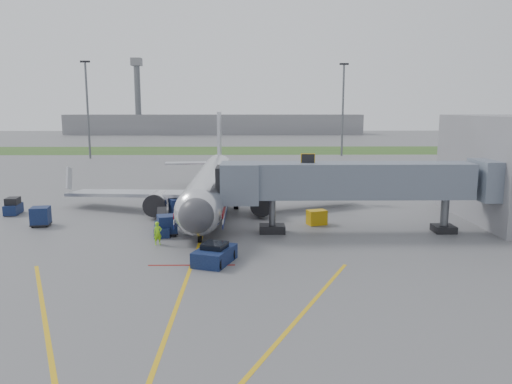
{
  "coord_description": "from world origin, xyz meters",
  "views": [
    {
      "loc": [
        3.95,
        -37.14,
        10.73
      ],
      "look_at": [
        4.63,
        7.34,
        3.2
      ],
      "focal_mm": 35.0,
      "sensor_mm": 36.0,
      "label": 1
    }
  ],
  "objects_px": {
    "pushback_tug": "(215,255)",
    "belt_loader": "(162,228)",
    "ramp_worker": "(158,233)",
    "airliner": "(211,185)",
    "baggage_tug": "(13,207)"
  },
  "relations": [
    {
      "from": "airliner",
      "to": "belt_loader",
      "type": "bearing_deg",
      "value": -108.5
    },
    {
      "from": "airliner",
      "to": "baggage_tug",
      "type": "distance_m",
      "value": 20.29
    },
    {
      "from": "belt_loader",
      "to": "pushback_tug",
      "type": "bearing_deg",
      "value": -58.37
    },
    {
      "from": "pushback_tug",
      "to": "ramp_worker",
      "type": "relative_size",
      "value": 2.16
    },
    {
      "from": "belt_loader",
      "to": "ramp_worker",
      "type": "distance_m",
      "value": 3.45
    },
    {
      "from": "airliner",
      "to": "ramp_worker",
      "type": "relative_size",
      "value": 19.36
    },
    {
      "from": "ramp_worker",
      "to": "airliner",
      "type": "bearing_deg",
      "value": 47.09
    },
    {
      "from": "pushback_tug",
      "to": "baggage_tug",
      "type": "xyz_separation_m",
      "value": [
        -21.65,
        16.58,
        0.15
      ]
    },
    {
      "from": "airliner",
      "to": "belt_loader",
      "type": "relative_size",
      "value": 8.74
    },
    {
      "from": "belt_loader",
      "to": "ramp_worker",
      "type": "xyz_separation_m",
      "value": [
        0.26,
        -3.42,
        0.44
      ]
    },
    {
      "from": "pushback_tug",
      "to": "airliner",
      "type": "bearing_deg",
      "value": 94.77
    },
    {
      "from": "baggage_tug",
      "to": "belt_loader",
      "type": "relative_size",
      "value": 0.63
    },
    {
      "from": "belt_loader",
      "to": "ramp_worker",
      "type": "height_order",
      "value": "belt_loader"
    },
    {
      "from": "pushback_tug",
      "to": "belt_loader",
      "type": "bearing_deg",
      "value": 121.63
    },
    {
      "from": "pushback_tug",
      "to": "belt_loader",
      "type": "xyz_separation_m",
      "value": [
        -5.08,
        8.25,
        -0.12
      ]
    }
  ]
}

